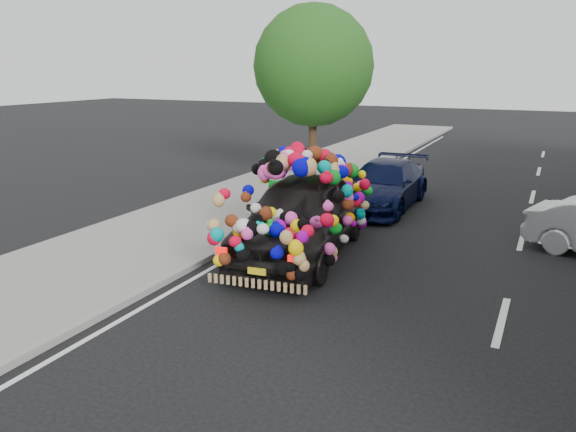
# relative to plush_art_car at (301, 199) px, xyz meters

# --- Properties ---
(ground) EXTENTS (100.00, 100.00, 0.00)m
(ground) POSITION_rel_plush_art_car_xyz_m (0.76, -1.73, -1.23)
(ground) COLOR black
(ground) RESTS_ON ground
(sidewalk) EXTENTS (4.00, 60.00, 0.12)m
(sidewalk) POSITION_rel_plush_art_car_xyz_m (-3.54, -1.73, -1.17)
(sidewalk) COLOR gray
(sidewalk) RESTS_ON ground
(kerb) EXTENTS (0.15, 60.00, 0.13)m
(kerb) POSITION_rel_plush_art_car_xyz_m (-1.59, -1.73, -1.16)
(kerb) COLOR gray
(kerb) RESTS_ON ground
(lane_markings) EXTENTS (6.00, 50.00, 0.01)m
(lane_markings) POSITION_rel_plush_art_car_xyz_m (4.36, -1.73, -1.22)
(lane_markings) COLOR silver
(lane_markings) RESTS_ON ground
(tree_near_sidewalk) EXTENTS (4.20, 4.20, 6.13)m
(tree_near_sidewalk) POSITION_rel_plush_art_car_xyz_m (-3.04, 7.77, 2.79)
(tree_near_sidewalk) COLOR #332114
(tree_near_sidewalk) RESTS_ON ground
(plush_art_car) EXTENTS (2.99, 5.50, 2.37)m
(plush_art_car) POSITION_rel_plush_art_car_xyz_m (0.00, 0.00, 0.00)
(plush_art_car) COLOR black
(plush_art_car) RESTS_ON ground
(navy_sedan) EXTENTS (1.88, 4.60, 1.33)m
(navy_sedan) POSITION_rel_plush_art_car_xyz_m (0.44, 4.93, -0.56)
(navy_sedan) COLOR black
(navy_sedan) RESTS_ON ground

